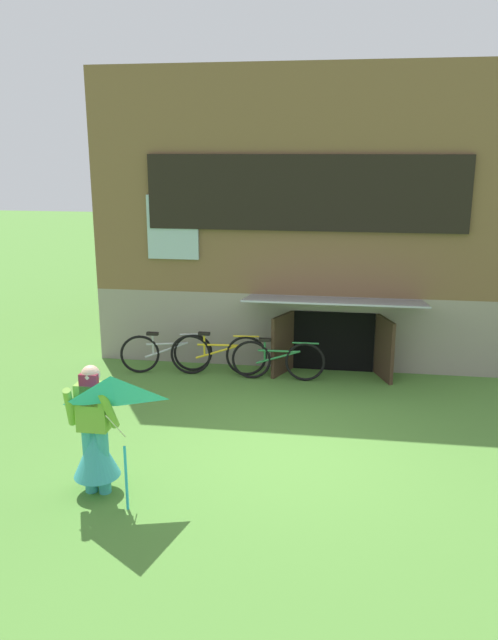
{
  "coord_description": "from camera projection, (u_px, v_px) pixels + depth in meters",
  "views": [
    {
      "loc": [
        0.67,
        -7.64,
        3.76
      ],
      "look_at": [
        -0.57,
        0.58,
        1.51
      ],
      "focal_mm": 35.52,
      "sensor_mm": 36.0,
      "label": 1
    }
  ],
  "objects": [
    {
      "name": "bicycle_yellow",
      "position": [
        218.0,
        354.0,
        10.81
      ],
      "size": [
        1.66,
        0.17,
        0.76
      ],
      "rotation": [
        0.0,
        0.0,
        0.08
      ],
      "color": "black",
      "rests_on": "ground_plane"
    },
    {
      "name": "log_house",
      "position": [
        311.0,
        211.0,
        12.65
      ],
      "size": [
        7.41,
        5.5,
        5.11
      ],
      "color": "gray",
      "rests_on": "ground_plane"
    },
    {
      "name": "ground_plane",
      "position": [
        285.0,
        443.0,
        8.37
      ],
      "size": [
        60.0,
        60.0,
        0.0
      ],
      "primitive_type": "plane",
      "color": "#4C7F33"
    },
    {
      "name": "bicycle_silver",
      "position": [
        166.0,
        352.0,
        10.96
      ],
      "size": [
        1.55,
        0.44,
        0.73
      ],
      "rotation": [
        0.0,
        0.0,
        0.25
      ],
      "color": "black",
      "rests_on": "ground_plane"
    },
    {
      "name": "kite",
      "position": [
        113.0,
        412.0,
        6.33
      ],
      "size": [
        0.94,
        0.91,
        1.51
      ],
      "color": "#2DB2CC",
      "rests_on": "ground_plane"
    },
    {
      "name": "bicycle_green",
      "position": [
        278.0,
        360.0,
        10.58
      ],
      "size": [
        1.57,
        0.08,
        0.72
      ],
      "rotation": [
        0.0,
        0.0,
        0.02
      ],
      "color": "black",
      "rests_on": "ground_plane"
    },
    {
      "name": "person",
      "position": [
        95.0,
        441.0,
        7.02
      ],
      "size": [
        0.6,
        0.52,
        1.51
      ],
      "rotation": [
        0.0,
        0.0,
        -0.29
      ],
      "color": "teal",
      "rests_on": "ground_plane"
    }
  ]
}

